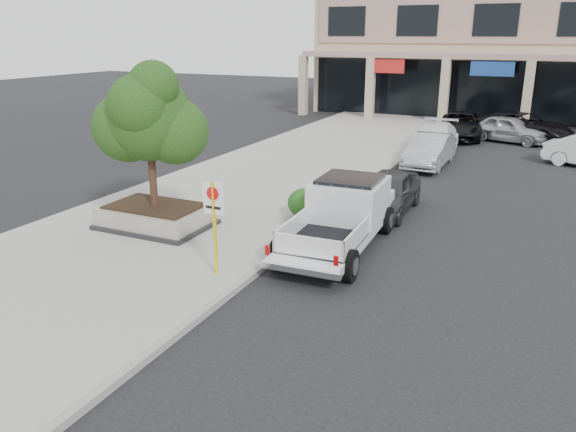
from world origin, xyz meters
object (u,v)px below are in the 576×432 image
(planter_tree, at_px, (155,117))
(curb_car_b, at_px, (430,150))
(curb_car_a, at_px, (388,192))
(curb_car_c, at_px, (433,139))
(planter, at_px, (156,216))
(curb_car_d, at_px, (460,125))
(pickup_truck, at_px, (338,218))
(lot_car_d, at_px, (522,126))
(lot_car_a, at_px, (509,129))
(no_parking_sign, at_px, (214,215))

(planter_tree, bearing_deg, curb_car_b, 65.59)
(planter_tree, xyz_separation_m, curb_car_a, (5.63, 4.73, -2.73))
(planter_tree, distance_m, curb_car_c, 15.95)
(planter, relative_size, curb_car_b, 0.74)
(curb_car_d, bearing_deg, pickup_truck, -95.38)
(pickup_truck, xyz_separation_m, lot_car_d, (3.43, 20.04, -0.15))
(curb_car_c, bearing_deg, pickup_truck, -91.94)
(curb_car_d, distance_m, lot_car_d, 3.28)
(planter_tree, relative_size, curb_car_a, 1.00)
(curb_car_a, distance_m, curb_car_b, 7.36)
(planter, height_order, lot_car_d, lot_car_d)
(curb_car_a, relative_size, curb_car_d, 0.77)
(lot_car_a, bearing_deg, planter, 175.43)
(curb_car_b, bearing_deg, lot_car_a, 72.24)
(planter, xyz_separation_m, planter_tree, (0.13, 0.15, 2.94))
(curb_car_b, distance_m, curb_car_c, 2.82)
(curb_car_b, bearing_deg, curb_car_a, -87.50)
(curb_car_a, bearing_deg, planter, -140.06)
(planter_tree, xyz_separation_m, no_parking_sign, (3.37, -2.35, -1.78))
(pickup_truck, xyz_separation_m, curb_car_c, (-0.24, 14.09, -0.16))
(planter, bearing_deg, curb_car_d, 74.10)
(no_parking_sign, distance_m, lot_car_a, 22.71)
(planter, distance_m, planter_tree, 2.95)
(no_parking_sign, height_order, curb_car_c, no_parking_sign)
(no_parking_sign, bearing_deg, curb_car_a, 72.28)
(planter, height_order, planter_tree, planter_tree)
(planter_tree, bearing_deg, curb_car_d, 74.34)
(planter, height_order, curb_car_c, curb_car_c)
(curb_car_c, relative_size, curb_car_d, 0.98)
(no_parking_sign, bearing_deg, curb_car_c, 84.33)
(planter, distance_m, lot_car_d, 22.78)
(curb_car_b, xyz_separation_m, curb_car_c, (-0.40, 2.79, 0.03))
(planter, relative_size, lot_car_d, 0.59)
(no_parking_sign, distance_m, curb_car_c, 17.33)
(curb_car_a, relative_size, curb_car_b, 0.92)
(curb_car_d, bearing_deg, no_parking_sign, -100.26)
(lot_car_d, bearing_deg, planter, 174.17)
(planter_tree, xyz_separation_m, curb_car_c, (5.08, 14.88, -2.67))
(planter_tree, xyz_separation_m, lot_car_d, (8.75, 20.82, -2.66))
(curb_car_a, height_order, curb_car_b, curb_car_b)
(no_parking_sign, height_order, lot_car_d, no_parking_sign)
(curb_car_a, relative_size, lot_car_a, 0.95)
(planter_tree, distance_m, curb_car_a, 7.84)
(planter, xyz_separation_m, curb_car_d, (5.72, 20.10, 0.25))
(no_parking_sign, height_order, curb_car_d, no_parking_sign)
(curb_car_c, bearing_deg, lot_car_d, 55.41)
(planter, bearing_deg, pickup_truck, 9.74)
(curb_car_d, xyz_separation_m, lot_car_d, (3.16, 0.88, 0.03))
(pickup_truck, height_order, curb_car_b, pickup_truck)
(no_parking_sign, relative_size, curb_car_d, 0.44)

